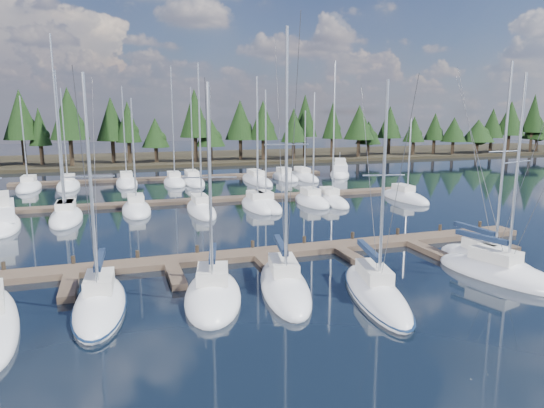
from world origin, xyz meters
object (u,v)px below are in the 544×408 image
object	(u,v)px
front_sailboat_3	(284,285)
front_sailboat_6	(489,263)
front_sailboat_4	(376,293)
motor_yacht_left	(0,221)
front_sailboat_1	(100,304)
front_sailboat_5	(500,273)
main_dock	(259,256)
front_sailboat_2	(213,295)
motor_yacht_right	(340,172)

from	to	relation	value
front_sailboat_3	front_sailboat_6	distance (m)	14.12
front_sailboat_4	front_sailboat_6	world-z (taller)	front_sailboat_6
motor_yacht_left	front_sailboat_6	bearing A→B (deg)	-34.74
front_sailboat_1	front_sailboat_4	xyz separation A→B (m)	(14.26, -3.07, -0.00)
front_sailboat_3	front_sailboat_5	world-z (taller)	front_sailboat_3
front_sailboat_1	front_sailboat_6	distance (m)	24.05
main_dock	motor_yacht_left	xyz separation A→B (m)	(-19.01, 16.43, 0.34)
motor_yacht_left	front_sailboat_2	bearing A→B (deg)	-57.40
motor_yacht_left	motor_yacht_right	size ratio (longest dim) A/B	1.10
front_sailboat_2	front_sailboat_6	world-z (taller)	front_sailboat_6
front_sailboat_5	motor_yacht_right	world-z (taller)	front_sailboat_5
front_sailboat_3	front_sailboat_4	distance (m)	5.09
front_sailboat_2	motor_yacht_left	xyz separation A→B (m)	(-14.51, 22.69, 0.26)
front_sailboat_2	front_sailboat_4	size ratio (longest dim) A/B	0.99
front_sailboat_4	front_sailboat_5	bearing A→B (deg)	3.45
motor_yacht_right	motor_yacht_left	bearing A→B (deg)	-153.09
front_sailboat_4	front_sailboat_6	xyz separation A→B (m)	(9.78, 2.44, 0.01)
front_sailboat_2	front_sailboat_5	distance (m)	17.54
front_sailboat_3	motor_yacht_right	size ratio (longest dim) A/B	1.60
front_sailboat_2	front_sailboat_5	world-z (taller)	front_sailboat_5
main_dock	front_sailboat_3	distance (m)	6.09
front_sailboat_2	front_sailboat_6	size ratio (longest dim) A/B	0.89
front_sailboat_6	front_sailboat_3	bearing A→B (deg)	179.08
front_sailboat_4	motor_yacht_right	world-z (taller)	front_sailboat_4
front_sailboat_4	front_sailboat_6	distance (m)	10.08
motor_yacht_right	front_sailboat_5	bearing A→B (deg)	-104.52
front_sailboat_1	motor_yacht_left	xyz separation A→B (m)	(-8.74, 22.10, 0.26)
front_sailboat_5	motor_yacht_left	distance (m)	40.34
motor_yacht_left	main_dock	bearing A→B (deg)	-40.84
front_sailboat_3	front_sailboat_4	world-z (taller)	front_sailboat_3
front_sailboat_3	motor_yacht_left	distance (m)	29.25
front_sailboat_4	front_sailboat_2	bearing A→B (deg)	163.67
front_sailboat_4	front_sailboat_3	bearing A→B (deg)	148.45
front_sailboat_1	front_sailboat_3	distance (m)	9.93
front_sailboat_5	motor_yacht_left	world-z (taller)	front_sailboat_5
front_sailboat_1	front_sailboat_2	bearing A→B (deg)	-5.79
front_sailboat_4	front_sailboat_5	xyz separation A→B (m)	(8.93, 0.54, 0.00)
motor_yacht_left	front_sailboat_5	bearing A→B (deg)	-37.65
front_sailboat_5	front_sailboat_6	xyz separation A→B (m)	(0.85, 1.90, 0.01)
front_sailboat_6	motor_yacht_left	bearing A→B (deg)	145.26
front_sailboat_3	front_sailboat_6	world-z (taller)	front_sailboat_3
front_sailboat_2	motor_yacht_left	distance (m)	26.93
front_sailboat_3	motor_yacht_right	bearing A→B (deg)	60.46
main_dock	motor_yacht_right	size ratio (longest dim) A/B	4.68
front_sailboat_2	front_sailboat_3	distance (m)	4.16
front_sailboat_6	front_sailboat_1	bearing A→B (deg)	178.48
front_sailboat_1	motor_yacht_left	bearing A→B (deg)	111.58
motor_yacht_left	front_sailboat_1	bearing A→B (deg)	-68.42
main_dock	front_sailboat_3	world-z (taller)	front_sailboat_3
main_dock	front_sailboat_1	bearing A→B (deg)	-151.09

